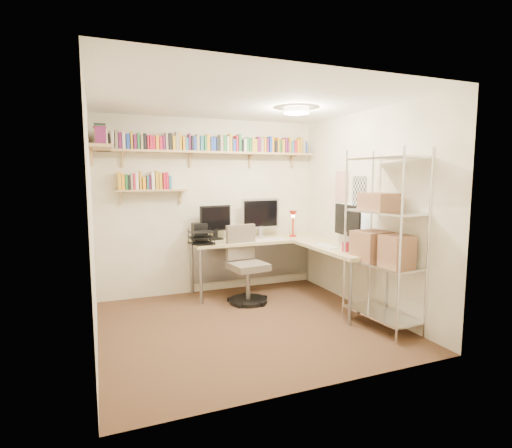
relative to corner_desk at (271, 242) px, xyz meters
The scene contains 6 objects.
ground 1.40m from the corner_desk, 126.91° to the right, with size 3.20×3.20×0.00m, color #472B1E.
room_shell 1.39m from the corner_desk, 126.76° to the right, with size 3.24×3.04×2.52m.
wall_shelves 1.71m from the corner_desk, 161.36° to the left, with size 3.12×1.09×0.80m.
corner_desk is the anchor object (origin of this frame).
office_chair 0.55m from the corner_desk, 163.63° to the right, with size 0.55×0.55×1.03m.
wire_rack 1.68m from the corner_desk, 66.77° to the right, with size 0.49×0.89×1.98m.
Camera 1 is at (-1.55, -4.12, 1.70)m, focal length 28.00 mm.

